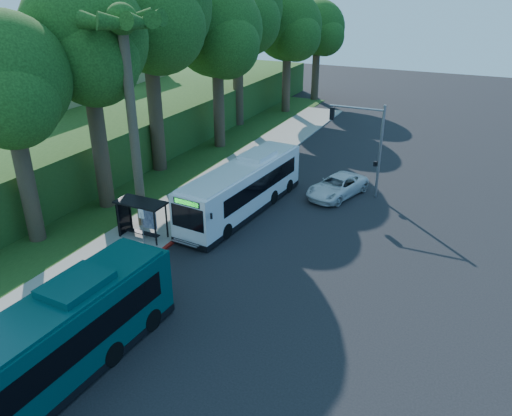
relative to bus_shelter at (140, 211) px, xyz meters
The scene contains 19 objects.
ground 8.00m from the bus_shelter, 21.51° to the left, with size 140.00×140.00×0.00m, color black.
sidewalk 3.35m from the bus_shelter, 90.90° to the left, with size 4.50×70.00×0.12m, color gray.
red_curb 3.07m from the bus_shelter, 26.83° to the right, with size 0.25×30.00×0.13m, color maroon.
grass_verge 9.90m from the bus_shelter, 126.16° to the left, with size 8.00×70.00×0.06m, color #234719.
bus_shelter is the anchor object (origin of this frame).
stop_sign_pole 2.85m from the bus_shelter, 49.08° to the right, with size 0.35×0.06×3.17m.
traffic_signal_pole 17.15m from the bus_shelter, 49.36° to the left, with size 4.10×0.30×7.00m.
palm_tree 10.70m from the bus_shelter, 124.80° to the left, with size 4.20×4.20×14.40m.
hillside_backdrop 26.18m from the bus_shelter, 136.68° to the left, with size 24.00×60.00×8.80m.
tree_0 11.08m from the bus_shelter, 151.08° to the left, with size 8.40×8.00×15.70m.
tree_1 16.56m from the bus_shelter, 119.45° to the left, with size 10.50×10.00×18.26m.
tree_2 21.25m from the bus_shelter, 103.83° to the left, with size 8.82×8.40×15.12m.
tree_3 29.46m from the bus_shelter, 103.86° to the left, with size 10.08×9.60×17.28m.
tree_4 35.97m from the bus_shelter, 96.78° to the left, with size 8.40×8.00×14.14m.
tree_5 43.55m from the bus_shelter, 94.21° to the left, with size 7.35×7.00×12.86m.
tree_6 10.21m from the bus_shelter, 150.84° to the right, with size 7.56×7.20×13.74m.
white_bus 7.54m from the bus_shelter, 56.80° to the left, with size 3.75×12.82×3.77m.
teal_bus 13.07m from the bus_shelter, 69.10° to the right, with size 3.38×13.31×3.93m.
pickup 15.03m from the bus_shelter, 51.47° to the left, with size 2.58×5.59×1.55m, color silver.
Camera 1 is at (11.41, -25.38, 15.03)m, focal length 35.00 mm.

